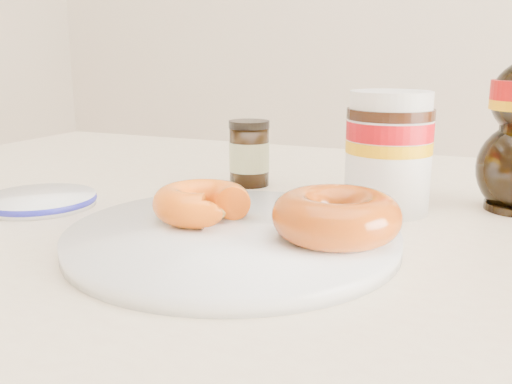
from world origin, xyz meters
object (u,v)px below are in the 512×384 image
at_px(plate, 232,236).
at_px(donut_whole, 336,216).
at_px(blue_rim_saucer, 40,200).
at_px(dining_table, 345,314).
at_px(dark_jar, 249,154).
at_px(donut_bitten, 202,203).
at_px(nutella_jar, 389,147).

height_order(plate, donut_whole, donut_whole).
bearing_deg(donut_whole, blue_rim_saucer, 176.45).
relative_size(dining_table, dark_jar, 17.62).
xyz_separation_m(donut_bitten, nutella_jar, (0.14, 0.14, 0.04)).
bearing_deg(dark_jar, plate, -69.37).
distance_m(nutella_jar, blue_rim_saucer, 0.37).
bearing_deg(nutella_jar, dark_jar, 163.44).
relative_size(dark_jar, blue_rim_saucer, 0.67).
height_order(dark_jar, blue_rim_saucer, dark_jar).
bearing_deg(donut_bitten, nutella_jar, 26.40).
relative_size(donut_bitten, nutella_jar, 0.71).
xyz_separation_m(donut_whole, dark_jar, (-0.17, 0.20, 0.01)).
xyz_separation_m(dark_jar, blue_rim_saucer, (-0.16, -0.18, -0.03)).
bearing_deg(nutella_jar, plate, -121.28).
bearing_deg(dining_table, blue_rim_saucer, -172.00).
xyz_separation_m(donut_bitten, donut_whole, (0.12, -0.00, 0.00)).
xyz_separation_m(dining_table, nutella_jar, (0.02, 0.08, 0.15)).
xyz_separation_m(nutella_jar, blue_rim_saucer, (-0.34, -0.13, -0.06)).
height_order(dining_table, nutella_jar, nutella_jar).
relative_size(donut_whole, nutella_jar, 0.85).
bearing_deg(blue_rim_saucer, donut_whole, -3.55).
bearing_deg(nutella_jar, donut_whole, -94.27).
xyz_separation_m(dining_table, blue_rim_saucer, (-0.32, -0.05, 0.09)).
distance_m(nutella_jar, dark_jar, 0.19).
bearing_deg(dining_table, nutella_jar, 78.00).
bearing_deg(donut_bitten, donut_whole, -22.51).
relative_size(dining_table, donut_bitten, 16.01).
bearing_deg(dining_table, plate, -135.87).
bearing_deg(nutella_jar, blue_rim_saucer, -159.34).
bearing_deg(dark_jar, donut_whole, -50.43).
relative_size(plate, dark_jar, 3.53).
relative_size(donut_bitten, blue_rim_saucer, 0.74).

